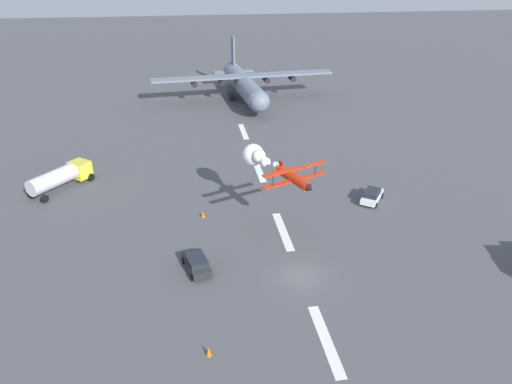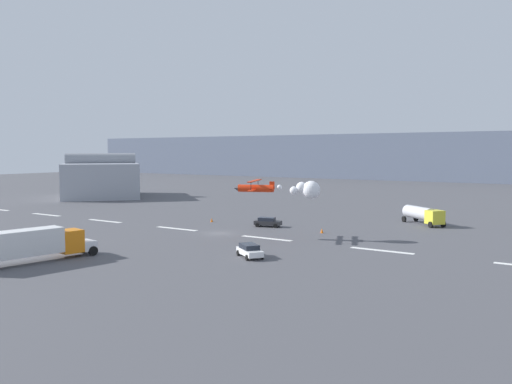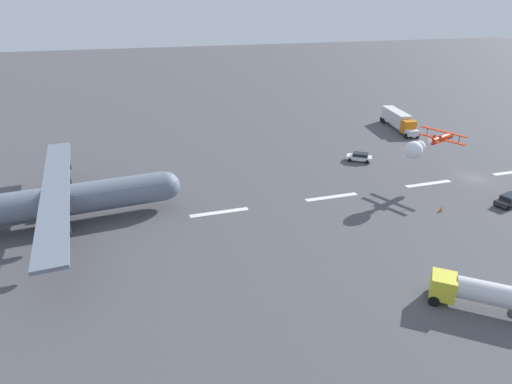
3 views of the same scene
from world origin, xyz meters
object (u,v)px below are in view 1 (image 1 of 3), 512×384
(followme_car_yellow, at_px, (372,195))
(airport_staff_sedan, at_px, (197,263))
(cargo_transport_plane, at_px, (245,85))
(fuel_tanker_truck, at_px, (61,177))
(traffic_cone_near, at_px, (209,351))
(traffic_cone_far, at_px, (203,214))
(stunt_biplane_red, at_px, (264,161))

(followme_car_yellow, distance_m, airport_staff_sedan, 24.39)
(followme_car_yellow, bearing_deg, cargo_transport_plane, 11.33)
(fuel_tanker_truck, bearing_deg, cargo_transport_plane, -37.58)
(fuel_tanker_truck, bearing_deg, traffic_cone_near, -152.02)
(cargo_transport_plane, xyz_separation_m, followme_car_yellow, (-46.76, -9.37, -2.55))
(traffic_cone_far, bearing_deg, stunt_biplane_red, -97.82)
(traffic_cone_near, bearing_deg, airport_staff_sedan, 2.10)
(traffic_cone_near, bearing_deg, followme_car_yellow, -44.04)
(airport_staff_sedan, bearing_deg, followme_car_yellow, -63.21)
(stunt_biplane_red, xyz_separation_m, traffic_cone_far, (0.95, 6.95, -6.60))
(cargo_transport_plane, relative_size, traffic_cone_near, 49.93)
(fuel_tanker_truck, distance_m, traffic_cone_near, 35.71)
(cargo_transport_plane, height_order, traffic_cone_far, cargo_transport_plane)
(fuel_tanker_truck, distance_m, traffic_cone_far, 20.27)
(cargo_transport_plane, relative_size, traffic_cone_far, 49.93)
(cargo_transport_plane, xyz_separation_m, stunt_biplane_red, (-48.47, 4.31, 3.61))
(followme_car_yellow, bearing_deg, fuel_tanker_truck, 76.12)
(cargo_transport_plane, bearing_deg, followme_car_yellow, -168.67)
(followme_car_yellow, bearing_deg, stunt_biplane_red, 97.13)
(cargo_transport_plane, relative_size, stunt_biplane_red, 3.27)
(stunt_biplane_red, distance_m, traffic_cone_far, 9.63)
(cargo_transport_plane, height_order, traffic_cone_near, cargo_transport_plane)
(fuel_tanker_truck, height_order, airport_staff_sedan, fuel_tanker_truck)
(airport_staff_sedan, xyz_separation_m, traffic_cone_far, (10.23, -1.15, -0.44))
(followme_car_yellow, bearing_deg, traffic_cone_near, 135.96)
(traffic_cone_near, bearing_deg, traffic_cone_far, -1.99)
(cargo_transport_plane, bearing_deg, traffic_cone_near, 170.11)
(stunt_biplane_red, xyz_separation_m, followme_car_yellow, (1.71, -13.68, -6.16))
(stunt_biplane_red, distance_m, followme_car_yellow, 15.10)
(followme_car_yellow, relative_size, traffic_cone_near, 6.05)
(traffic_cone_far, bearing_deg, cargo_transport_plane, -13.33)
(fuel_tanker_truck, relative_size, traffic_cone_near, 10.95)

